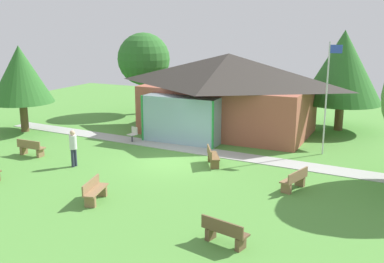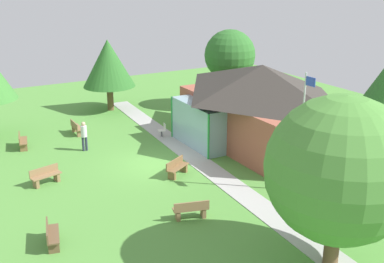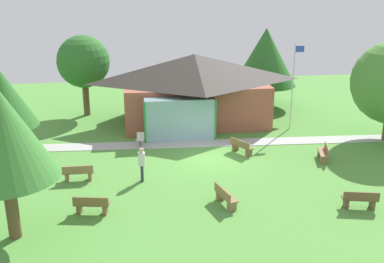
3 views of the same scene
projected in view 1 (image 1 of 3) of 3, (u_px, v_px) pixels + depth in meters
name	position (u px, v px, depth m)	size (l,w,h in m)	color
ground_plane	(174.00, 162.00, 22.04)	(44.00, 44.00, 0.00)	#54933D
pavilion	(226.00, 92.00, 27.37)	(10.61, 7.45, 4.78)	#A35642
footpath	(194.00, 150.00, 24.07)	(25.91, 1.30, 0.03)	#ADADA8
flagpole	(327.00, 94.00, 22.62)	(0.64, 0.08, 5.67)	silver
bench_front_center	(95.00, 191.00, 17.12)	(0.80, 1.56, 0.84)	olive
bench_mid_right	(295.00, 180.00, 18.30)	(0.84, 1.56, 0.84)	olive
bench_rear_near_path	(212.00, 157.00, 21.48)	(1.12, 1.52, 0.84)	brown
bench_front_right	(224.00, 233.00, 13.76)	(1.56, 0.76, 0.84)	brown
bench_mid_left	(31.00, 148.00, 22.96)	(1.50, 0.45, 0.84)	olive
patio_chair_west	(133.00, 135.00, 25.61)	(0.53, 0.53, 0.86)	beige
visitor_strolling_lawn	(73.00, 145.00, 21.12)	(0.34, 0.34, 1.74)	#2D3347
tree_west_hedge	(20.00, 75.00, 27.41)	(3.81, 3.81, 5.25)	brown
tree_behind_pavilion_left	(144.00, 59.00, 32.86)	(3.77, 3.77, 5.87)	brown
tree_behind_pavilion_right	(343.00, 67.00, 27.69)	(4.90, 4.90, 6.14)	brown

